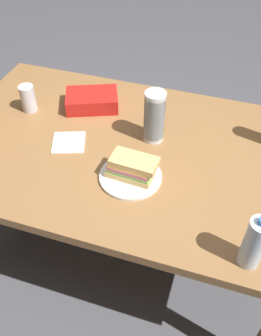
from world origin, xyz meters
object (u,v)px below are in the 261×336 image
object	(u,v)px
water_bottle_tall	(255,243)
sandwich	(132,167)
plastic_cup_stack	(154,117)
soda_can_silver	(28,98)
paper_plate	(131,176)
dining_table	(127,164)
chip_bag	(92,100)

from	to	relation	value
water_bottle_tall	sandwich	bearing A→B (deg)	153.05
plastic_cup_stack	water_bottle_tall	bearing A→B (deg)	-47.56
soda_can_silver	paper_plate	bearing A→B (deg)	-25.28
dining_table	sandwich	world-z (taller)	sandwich
plastic_cup_stack	dining_table	bearing A→B (deg)	-133.29
sandwich	soda_can_silver	size ratio (longest dim) A/B	1.54
dining_table	sandwich	size ratio (longest dim) A/B	8.12
paper_plate	water_bottle_tall	xyz separation A→B (m)	(0.45, -0.22, 0.09)
dining_table	sandwich	distance (m)	0.22
sandwich	paper_plate	bearing A→B (deg)	-157.39
water_bottle_tall	soda_can_silver	xyz separation A→B (m)	(-1.01, 0.49, -0.03)
chip_bag	plastic_cup_stack	bearing A→B (deg)	135.92
water_bottle_tall	chip_bag	bearing A→B (deg)	141.52
sandwich	water_bottle_tall	distance (m)	0.50
dining_table	plastic_cup_stack	distance (m)	0.24
dining_table	paper_plate	bearing A→B (deg)	-67.55
dining_table	water_bottle_tall	size ratio (longest dim) A/B	7.49
sandwich	soda_can_silver	world-z (taller)	soda_can_silver
sandwich	water_bottle_tall	bearing A→B (deg)	-26.95
sandwich	plastic_cup_stack	world-z (taller)	plastic_cup_stack
dining_table	chip_bag	size ratio (longest dim) A/B	6.64
sandwich	chip_bag	xyz separation A→B (m)	(-0.31, 0.37, -0.02)
paper_plate	sandwich	xyz separation A→B (m)	(0.00, 0.00, 0.05)
paper_plate	soda_can_silver	world-z (taller)	soda_can_silver
dining_table	water_bottle_tall	world-z (taller)	water_bottle_tall
water_bottle_tall	soda_can_silver	distance (m)	1.13
soda_can_silver	chip_bag	bearing A→B (deg)	22.50
dining_table	water_bottle_tall	xyz separation A→B (m)	(0.51, -0.38, 0.19)
plastic_cup_stack	soda_can_silver	world-z (taller)	plastic_cup_stack
water_bottle_tall	plastic_cup_stack	world-z (taller)	plastic_cup_stack
sandwich	plastic_cup_stack	bearing A→B (deg)	86.24
sandwich	water_bottle_tall	size ratio (longest dim) A/B	0.92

